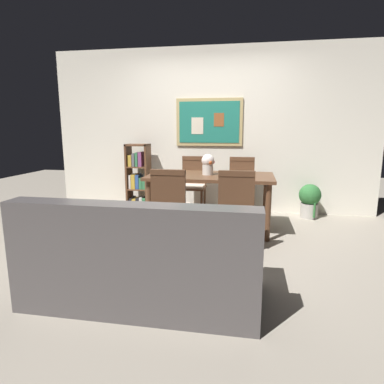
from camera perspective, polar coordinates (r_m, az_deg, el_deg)
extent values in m
plane|color=gray|center=(4.04, 0.11, -8.44)|extent=(12.00, 12.00, 0.00)
cube|color=silver|center=(5.43, 3.18, 10.51)|extent=(5.20, 0.10, 2.60)
cube|color=tan|center=(5.36, 2.97, 11.97)|extent=(1.06, 0.02, 0.75)
cube|color=#1E7260|center=(5.35, 2.95, 11.97)|extent=(0.96, 0.01, 0.65)
cube|color=beige|center=(5.37, 0.93, 11.38)|extent=(0.19, 0.00, 0.26)
cube|color=brown|center=(5.33, 4.68, 12.36)|extent=(0.16, 0.00, 0.21)
cube|color=brown|center=(4.33, 3.24, 2.72)|extent=(1.63, 0.87, 0.04)
cylinder|color=brown|center=(4.22, -7.38, -2.72)|extent=(0.07, 0.07, 0.70)
cylinder|color=brown|center=(4.04, 13.00, -3.54)|extent=(0.07, 0.07, 0.70)
cylinder|color=brown|center=(4.88, -4.90, -0.80)|extent=(0.07, 0.07, 0.70)
cylinder|color=brown|center=(4.72, 12.61, -1.42)|extent=(0.07, 0.07, 0.70)
cube|color=brown|center=(3.78, -3.43, -2.89)|extent=(0.40, 0.40, 0.03)
cube|color=beige|center=(3.78, -3.44, -2.48)|extent=(0.36, 0.36, 0.03)
cylinder|color=brown|center=(3.73, -6.56, -6.74)|extent=(0.04, 0.04, 0.42)
cylinder|color=brown|center=(3.65, -1.41, -7.07)|extent=(0.04, 0.04, 0.42)
cylinder|color=brown|center=(4.04, -5.18, -5.31)|extent=(0.04, 0.04, 0.42)
cylinder|color=brown|center=(3.97, -0.42, -5.57)|extent=(0.04, 0.04, 0.42)
cube|color=brown|center=(3.56, -4.15, 0.22)|extent=(0.38, 0.04, 0.46)
cube|color=brown|center=(3.53, -4.20, 3.41)|extent=(0.38, 0.05, 0.06)
cube|color=brown|center=(5.09, 0.05, 0.74)|extent=(0.40, 0.40, 0.03)
cube|color=beige|center=(5.09, 0.05, 1.04)|extent=(0.36, 0.36, 0.03)
cylinder|color=brown|center=(5.28, 2.19, -1.40)|extent=(0.04, 0.04, 0.42)
cylinder|color=brown|center=(5.33, -1.43, -1.27)|extent=(0.04, 0.04, 0.42)
cylinder|color=brown|center=(4.95, 1.65, -2.23)|extent=(0.04, 0.04, 0.42)
cylinder|color=brown|center=(5.01, -2.21, -2.08)|extent=(0.04, 0.04, 0.42)
cube|color=brown|center=(5.23, 0.40, 3.70)|extent=(0.38, 0.04, 0.46)
cube|color=brown|center=(5.21, 0.40, 5.88)|extent=(0.38, 0.05, 0.06)
cube|color=brown|center=(5.01, 8.48, 0.44)|extent=(0.40, 0.40, 0.03)
cube|color=beige|center=(5.00, 8.49, 0.75)|extent=(0.36, 0.36, 0.03)
cylinder|color=brown|center=(5.22, 10.34, -1.72)|extent=(0.04, 0.04, 0.42)
cylinder|color=brown|center=(5.23, 6.61, -1.59)|extent=(0.04, 0.04, 0.42)
cylinder|color=brown|center=(4.89, 10.34, -2.58)|extent=(0.04, 0.04, 0.42)
cylinder|color=brown|center=(4.89, 6.35, -2.45)|extent=(0.04, 0.04, 0.42)
cube|color=brown|center=(5.15, 8.62, 3.45)|extent=(0.38, 0.04, 0.46)
cube|color=brown|center=(5.13, 8.68, 5.67)|extent=(0.38, 0.05, 0.06)
cube|color=brown|center=(3.72, 7.71, -3.23)|extent=(0.40, 0.40, 0.03)
cube|color=beige|center=(3.71, 7.72, -2.82)|extent=(0.36, 0.36, 0.03)
cylinder|color=brown|center=(3.63, 4.79, -7.23)|extent=(0.04, 0.04, 0.42)
cylinder|color=brown|center=(3.61, 10.21, -7.44)|extent=(0.04, 0.04, 0.42)
cylinder|color=brown|center=(3.95, 5.26, -5.71)|extent=(0.04, 0.04, 0.42)
cylinder|color=brown|center=(3.94, 10.22, -5.89)|extent=(0.04, 0.04, 0.42)
cube|color=brown|center=(3.49, 7.68, -0.08)|extent=(0.38, 0.04, 0.46)
cube|color=brown|center=(3.45, 7.76, 3.18)|extent=(0.38, 0.05, 0.06)
cube|color=#514C4C|center=(2.75, -7.98, -13.65)|extent=(1.80, 0.84, 0.40)
cube|color=#514C4C|center=(2.32, -10.72, -7.37)|extent=(1.80, 0.20, 0.44)
cube|color=#514C4C|center=(2.99, -23.17, -6.12)|extent=(0.18, 0.80, 0.22)
cube|color=#514C4C|center=(2.52, 9.85, -8.52)|extent=(0.18, 0.80, 0.22)
cube|color=#B78C33|center=(2.65, -18.80, -6.84)|extent=(0.32, 0.16, 0.33)
cube|color=#334C72|center=(2.46, -9.51, -7.70)|extent=(0.32, 0.16, 0.33)
cube|color=brown|center=(5.51, -10.85, 2.48)|extent=(0.03, 0.28, 1.09)
cube|color=brown|center=(5.40, -7.58, 2.41)|extent=(0.03, 0.28, 1.09)
cube|color=brown|center=(5.56, -9.06, -2.99)|extent=(0.36, 0.28, 0.03)
cube|color=brown|center=(5.40, -9.41, 8.04)|extent=(0.36, 0.28, 0.03)
cube|color=brown|center=(5.48, -9.17, 0.56)|extent=(0.30, 0.28, 0.02)
cube|color=brown|center=(5.43, -9.29, 4.35)|extent=(0.30, 0.28, 0.02)
cube|color=black|center=(5.57, -10.24, -1.82)|extent=(0.04, 0.22, 0.19)
cube|color=gold|center=(5.55, -9.70, -1.92)|extent=(0.06, 0.22, 0.18)
cube|color=black|center=(5.53, -9.11, -1.89)|extent=(0.05, 0.22, 0.19)
cube|color=beige|center=(5.51, -8.56, -1.82)|extent=(0.05, 0.22, 0.21)
cube|color=#337247|center=(5.50, -8.01, -1.90)|extent=(0.05, 0.22, 0.20)
cube|color=beige|center=(5.50, -10.38, 1.86)|extent=(0.04, 0.22, 0.23)
cube|color=gold|center=(5.48, -9.81, 1.88)|extent=(0.06, 0.22, 0.23)
cube|color=#2D4C8C|center=(5.46, -9.16, 1.84)|extent=(0.06, 0.22, 0.23)
cube|color=#337247|center=(5.45, -8.57, 1.59)|extent=(0.05, 0.22, 0.18)
cube|color=#337247|center=(5.43, -7.98, 1.50)|extent=(0.06, 0.22, 0.17)
cube|color=gold|center=(5.46, -10.39, 5.41)|extent=(0.06, 0.22, 0.18)
cube|color=#595960|center=(5.44, -9.81, 5.54)|extent=(0.04, 0.22, 0.21)
cube|color=#337247|center=(5.42, -9.28, 5.62)|extent=(0.04, 0.22, 0.22)
cube|color=#7F3F72|center=(5.40, -8.70, 5.66)|extent=(0.06, 0.22, 0.23)
cylinder|color=#B2ADA3|center=(5.33, 19.57, -3.03)|extent=(0.26, 0.26, 0.23)
cylinder|color=#332319|center=(5.30, 19.64, -1.95)|extent=(0.23, 0.23, 0.02)
sphere|color=#2D6B33|center=(5.28, 19.74, -0.47)|extent=(0.33, 0.33, 0.33)
cylinder|color=#2D6B33|center=(5.19, 20.42, -2.99)|extent=(0.03, 0.03, 0.23)
cylinder|color=#2D6B33|center=(5.43, 20.70, -2.83)|extent=(0.03, 0.03, 0.30)
cylinder|color=beige|center=(4.33, 2.75, 3.85)|extent=(0.14, 0.14, 0.13)
sphere|color=silver|center=(4.32, 2.77, 5.47)|extent=(0.17, 0.17, 0.17)
sphere|color=#D86633|center=(4.38, 2.43, 5.36)|extent=(0.05, 0.05, 0.05)
sphere|color=#D86633|center=(4.26, 3.15, 5.15)|extent=(0.05, 0.05, 0.05)
sphere|color=pink|center=(4.34, 3.64, 5.22)|extent=(0.05, 0.05, 0.05)
cube|color=black|center=(4.23, 7.59, 2.85)|extent=(0.10, 0.16, 0.02)
cube|color=gray|center=(4.23, 7.60, 3.01)|extent=(0.07, 0.10, 0.00)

